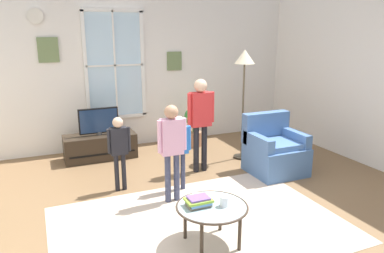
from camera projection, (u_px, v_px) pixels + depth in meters
The scene contains 16 objects.
ground_plane at pixel (197, 213), 4.30m from camera, with size 6.83×6.42×0.02m, color brown.
back_wall at pixel (130, 69), 6.58m from camera, with size 6.23×0.17×2.81m.
area_rug at pixel (199, 224), 4.03m from camera, with size 3.10×2.15×0.01m, color #C6B29E.
tv_stand at pixel (100, 146), 6.09m from camera, with size 1.16×0.48×0.41m.
television at pixel (99, 121), 5.98m from camera, with size 0.64×0.08×0.45m.
armchair at pixel (274, 151), 5.47m from camera, with size 0.76×0.74×0.87m.
coffee_table at pixel (212, 208), 3.57m from camera, with size 0.71×0.71×0.42m.
book_stack at pixel (199, 201), 3.55m from camera, with size 0.25×0.18×0.09m.
cup at pixel (224, 201), 3.54m from camera, with size 0.08×0.08×0.10m, color white.
remote_near_books at pixel (196, 199), 3.68m from camera, with size 0.04×0.14×0.02m, color black.
person_blue_shirt at pixel (179, 144), 4.77m from camera, with size 0.31×0.14×1.01m.
person_black_shirt at pixel (119, 145), 4.76m from camera, with size 0.30×0.14×1.00m.
person_red_shirt at pixel (200, 115), 5.36m from camera, with size 0.42×0.19×1.40m.
person_pink_shirt at pixel (172, 142), 4.41m from camera, with size 0.37×0.17×1.23m.
potted_plant_by_window at pixel (193, 127), 6.72m from camera, with size 0.32×0.32×0.72m.
floor_lamp at pixel (244, 68), 5.79m from camera, with size 0.32×0.32×1.79m.
Camera 1 is at (-1.59, -3.57, 2.07)m, focal length 34.28 mm.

